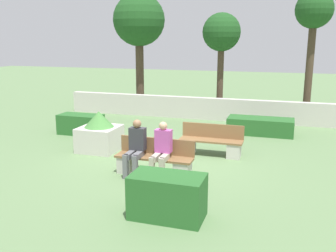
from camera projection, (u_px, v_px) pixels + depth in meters
The scene contains 13 objects.
ground_plane at pixel (161, 163), 9.80m from camera, with size 60.00×60.00×0.00m, color #607F51.
perimeter_wall at pixel (208, 109), 15.13m from camera, with size 12.21×0.30×0.88m.
bench_front at pixel (154, 161), 8.94m from camera, with size 1.88×0.48×0.85m.
bench_left_side at pixel (211, 144), 10.44m from camera, with size 1.75×0.48×0.85m.
person_seated_man at pixel (162, 148), 8.65m from camera, with size 0.38×0.63×1.32m.
person_seated_woman at pixel (136, 145), 8.85m from camera, with size 0.38×0.63×1.33m.
hedge_block_near_left at pixel (81, 124), 12.79m from camera, with size 1.50×0.69×0.68m.
hedge_block_near_right at pixel (167, 196), 6.75m from camera, with size 1.33×0.74×0.81m.
hedge_block_mid_left at pixel (260, 126), 12.80m from camera, with size 2.20×0.89×0.56m.
planter_corner_left at pixel (99, 133), 10.86m from camera, with size 1.09×1.09×1.16m.
tree_leftmost at pixel (139, 22), 16.24m from camera, with size 2.26×2.26×5.13m.
tree_center_left at pixel (221, 35), 15.27m from camera, with size 1.56×1.56×4.25m.
tree_center_right at pixel (314, 16), 14.43m from camera, with size 1.45×1.45×5.02m.
Camera 1 is at (3.04, -8.82, 3.16)m, focal length 40.00 mm.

